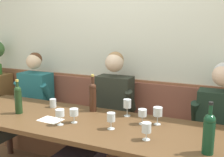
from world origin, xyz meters
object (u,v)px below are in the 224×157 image
object	(u,v)px
wine_glass_center_rear	(158,112)
water_tumbler_right	(53,103)
wine_bottle_amber_mid	(209,132)
wine_glass_mid_right	(146,128)
wine_bottle_clear_water	(93,96)
wine_glass_center_front	(142,114)
wine_glass_left_end	(111,118)
wine_glass_right_end	(74,113)
wine_glass_near_bucket	(127,104)
dining_table	(83,128)
wine_glass_mid_left	(60,113)
person_left_seat	(101,120)
person_center_right_seat	(217,143)
person_center_left_seat	(17,109)
wall_bench	(114,139)
wine_bottle_green_tall	(18,99)

from	to	relation	value
wine_glass_center_rear	water_tumbler_right	bearing A→B (deg)	178.13
wine_bottle_amber_mid	wine_glass_mid_right	world-z (taller)	wine_bottle_amber_mid
wine_bottle_clear_water	wine_glass_center_front	world-z (taller)	wine_bottle_clear_water
wine_glass_left_end	water_tumbler_right	world-z (taller)	wine_glass_left_end
wine_glass_right_end	wine_glass_near_bucket	size ratio (longest dim) A/B	0.79
dining_table	wine_glass_center_front	size ratio (longest dim) A/B	19.88
wine_glass_mid_left	dining_table	bearing A→B (deg)	51.97
person_left_seat	wine_glass_right_end	xyz separation A→B (m)	(-0.06, -0.40, 0.19)
person_center_right_seat	wine_bottle_clear_water	size ratio (longest dim) A/B	3.36
wine_bottle_clear_water	person_center_left_seat	bearing A→B (deg)	178.22
dining_table	water_tumbler_right	xyz separation A→B (m)	(-0.50, 0.23, 0.11)
wine_glass_left_end	person_center_left_seat	bearing A→B (deg)	164.42
wine_bottle_clear_water	wine_glass_center_front	bearing A→B (deg)	-14.18
person_center_left_seat	wall_bench	bearing A→B (deg)	18.43
dining_table	water_tumbler_right	size ratio (longest dim) A/B	30.00
wine_glass_mid_right	wine_glass_right_end	distance (m)	0.70
wine_glass_right_end	wine_glass_center_rear	world-z (taller)	wine_glass_center_rear
person_center_right_seat	wine_glass_near_bucket	distance (m)	0.84
person_left_seat	wine_glass_center_rear	bearing A→B (deg)	-12.55
wine_glass_center_rear	water_tumbler_right	distance (m)	1.13
wall_bench	wine_bottle_green_tall	size ratio (longest dim) A/B	8.86
person_center_right_seat	wine_glass_near_bucket	xyz separation A→B (m)	(-0.81, -0.02, 0.25)
wine_glass_mid_right	wine_bottle_amber_mid	bearing A→B (deg)	-5.04
wine_glass_near_bucket	dining_table	bearing A→B (deg)	-137.39
wine_bottle_green_tall	wine_glass_left_end	bearing A→B (deg)	0.20
wine_glass_center_rear	wine_glass_near_bucket	xyz separation A→B (m)	(-0.32, 0.10, 0.01)
wall_bench	person_center_right_seat	bearing A→B (deg)	-18.36
wall_bench	wine_bottle_amber_mid	bearing A→B (deg)	-38.99
wall_bench	wine_bottle_green_tall	xyz separation A→B (m)	(-0.68, -0.76, 0.60)
wall_bench	wine_bottle_amber_mid	distance (m)	1.52
person_center_left_seat	wine_bottle_amber_mid	xyz separation A→B (m)	(2.17, -0.52, 0.28)
person_left_seat	wine_glass_center_front	size ratio (longest dim) A/B	9.63
wine_glass_mid_left	person_left_seat	bearing A→B (deg)	73.51
wine_bottle_clear_water	wine_glass_mid_left	distance (m)	0.46
wine_glass_near_bucket	wine_glass_left_end	xyz separation A→B (m)	(-0.00, -0.36, -0.01)
wine_bottle_green_tall	wall_bench	bearing A→B (deg)	48.12
wine_bottle_amber_mid	wine_bottle_green_tall	bearing A→B (deg)	176.03
wine_bottle_amber_mid	wine_glass_center_front	distance (m)	0.67
person_center_left_seat	wine_glass_left_end	world-z (taller)	person_center_left_seat
wine_glass_center_rear	wine_glass_center_front	xyz separation A→B (m)	(-0.12, -0.05, -0.01)
wall_bench	wine_glass_mid_left	bearing A→B (deg)	-98.65
person_center_right_seat	wine_glass_mid_left	bearing A→B (deg)	-159.16
wine_glass_mid_right	person_center_left_seat	bearing A→B (deg)	164.59
wine_bottle_amber_mid	dining_table	bearing A→B (deg)	169.77
wine_glass_center_front	person_center_right_seat	bearing A→B (deg)	15.22
person_left_seat	water_tumbler_right	xyz separation A→B (m)	(-0.51, -0.10, 0.15)
wine_bottle_amber_mid	wine_glass_right_end	size ratio (longest dim) A/B	2.80
person_center_left_seat	wine_glass_center_front	xyz separation A→B (m)	(1.60, -0.17, 0.22)
person_left_seat	wine_bottle_amber_mid	world-z (taller)	person_left_seat
wine_bottle_clear_water	wine_glass_right_end	xyz separation A→B (m)	(0.01, -0.36, -0.07)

